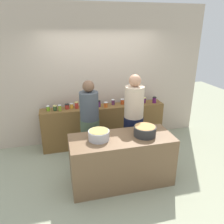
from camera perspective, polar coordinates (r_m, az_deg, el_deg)
ground at (r=4.33m, az=1.18°, el=-14.73°), size 12.00×12.00×0.00m
storefront_wall at (r=5.04m, az=-3.13°, el=9.17°), size 4.80×0.12×3.00m
display_shelf at (r=5.03m, az=-2.11°, el=-3.38°), size 2.70×0.36×0.91m
prep_table at (r=3.85m, az=2.44°, el=-12.12°), size 1.70×0.70×0.85m
preserve_jar_0 at (r=4.76m, az=-16.02°, el=0.92°), size 0.07×0.07×0.11m
preserve_jar_1 at (r=4.74m, az=-14.37°, el=1.00°), size 0.08×0.08×0.11m
preserve_jar_2 at (r=4.70m, az=-13.20°, el=1.04°), size 0.07×0.07×0.13m
preserve_jar_3 at (r=4.78m, az=-11.42°, el=1.41°), size 0.09×0.09×0.11m
preserve_jar_4 at (r=4.80m, az=-10.27°, el=1.58°), size 0.07×0.07×0.11m
preserve_jar_5 at (r=4.78m, az=-9.02°, el=1.75°), size 0.08×0.08×0.14m
preserve_jar_6 at (r=4.75m, az=-4.69°, el=1.65°), size 0.08×0.08×0.11m
preserve_jar_7 at (r=4.82m, az=-3.37°, el=2.16°), size 0.08×0.08×0.14m
preserve_jar_8 at (r=4.79m, az=-1.63°, el=1.91°), size 0.08×0.08×0.11m
preserve_jar_9 at (r=4.93m, az=0.28°, el=2.53°), size 0.07×0.07×0.12m
preserve_jar_10 at (r=4.98m, az=2.66°, el=2.67°), size 0.08×0.08×0.12m
preserve_jar_11 at (r=5.02m, az=4.62°, el=2.63°), size 0.08×0.08×0.10m
preserve_jar_12 at (r=5.02m, az=7.41°, el=2.77°), size 0.08×0.08×0.13m
preserve_jar_13 at (r=5.12m, az=8.20°, el=3.03°), size 0.08×0.08×0.12m
preserve_jar_14 at (r=5.15m, az=10.78°, el=3.05°), size 0.09×0.09×0.14m
cooking_pot_left at (r=3.55m, az=-3.37°, el=-5.90°), size 0.34×0.34×0.16m
cooking_pot_center at (r=3.70m, az=8.40°, el=-4.81°), size 0.36×0.36×0.16m
cook_with_tongs at (r=4.34m, az=-5.68°, el=-3.53°), size 0.37×0.37×1.63m
cook_in_cap at (r=4.26m, az=5.47°, el=-3.14°), size 0.37×0.37×1.75m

